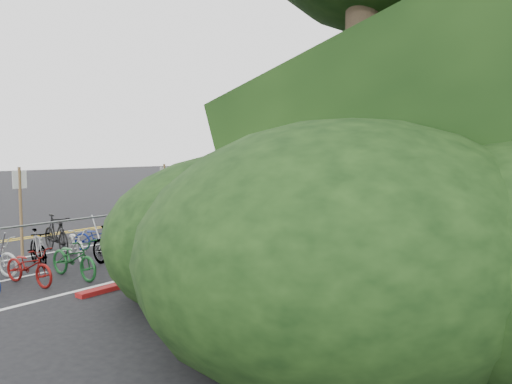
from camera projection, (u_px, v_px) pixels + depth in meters
ground at (28, 249)px, 15.15m from camera, size 120.00×120.00×0.00m
road_markings at (249, 216)px, 22.77m from camera, size 7.47×80.00×0.01m
red_curb at (370, 220)px, 21.21m from camera, size 0.25×28.00×0.10m
bike_rack_front at (54, 234)px, 12.63m from camera, size 1.16×3.20×1.21m
bike_racks_rest at (326, 196)px, 23.57m from camera, size 1.14×23.00×1.17m
signpost_near at (21, 206)px, 13.92m from camera, size 0.08×0.40×2.54m
signposts_rest at (295, 181)px, 25.77m from camera, size 0.08×18.40×2.50m
bike_front at (56, 234)px, 14.55m from camera, size 0.90×1.95×1.13m
bike_valet at (94, 245)px, 13.37m from camera, size 3.04×8.61×1.05m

